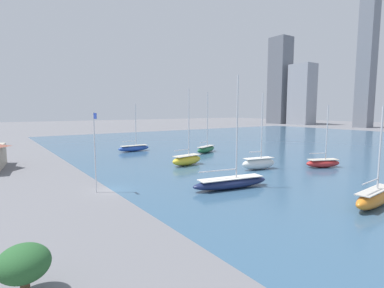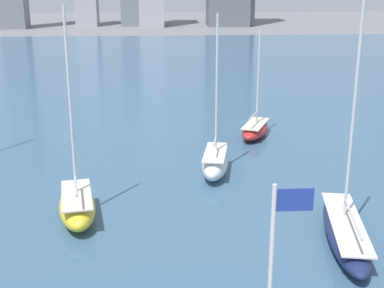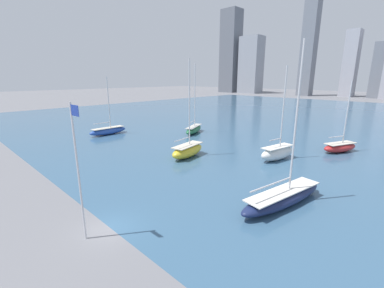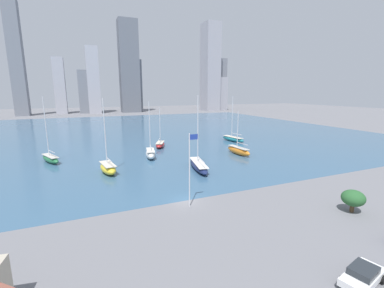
% 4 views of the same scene
% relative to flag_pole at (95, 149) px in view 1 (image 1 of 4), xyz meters
% --- Properties ---
extents(ground_plane, '(500.00, 500.00, 0.00)m').
position_rel_flag_pole_xyz_m(ground_plane, '(-0.01, 1.93, -5.49)').
color(ground_plane, slate).
extents(harbor_water, '(180.00, 140.00, 0.00)m').
position_rel_flag_pole_xyz_m(harbor_water, '(-0.01, 71.93, -5.49)').
color(harbor_water, '#385B7A').
rests_on(harbor_water, ground_plane).
extents(flag_pole, '(1.24, 0.14, 10.03)m').
position_rel_flag_pole_xyz_m(flag_pole, '(0.00, 0.00, 0.00)').
color(flag_pole, silver).
rests_on(flag_pole, ground_plane).
extents(yard_shrub, '(2.82, 2.82, 2.95)m').
position_rel_flag_pole_xyz_m(yard_shrub, '(18.63, -9.65, -3.59)').
color(yard_shrub, '#4C3823').
rests_on(yard_shrub, ground_plane).
extents(sailboat_yellow, '(3.47, 7.04, 14.15)m').
position_rel_flag_pole_xyz_m(sailboat_yellow, '(-8.90, 19.49, -4.43)').
color(sailboat_yellow, yellow).
rests_on(sailboat_yellow, harbor_water).
extents(sailboat_blue, '(2.12, 8.12, 11.69)m').
position_rel_flag_pole_xyz_m(sailboat_blue, '(-31.88, 19.06, -4.65)').
color(sailboat_blue, '#284CA8').
rests_on(sailboat_blue, harbor_water).
extents(sailboat_orange, '(2.50, 8.52, 10.64)m').
position_rel_flag_pole_xyz_m(sailboat_orange, '(22.30, 22.63, -4.48)').
color(sailboat_orange, orange).
rests_on(sailboat_orange, harbor_water).
extents(sailboat_green, '(4.91, 7.88, 14.32)m').
position_rel_flag_pole_xyz_m(sailboat_green, '(-19.91, 32.38, -4.56)').
color(sailboat_green, '#236B3D').
rests_on(sailboat_green, harbor_water).
extents(sailboat_red, '(4.65, 6.81, 11.04)m').
position_rel_flag_pole_xyz_m(sailboat_red, '(6.69, 38.32, -4.64)').
color(sailboat_red, '#B72828').
rests_on(sailboat_red, harbor_water).
extents(sailboat_white, '(3.32, 6.84, 13.11)m').
position_rel_flag_pole_xyz_m(sailboat_white, '(1.34, 27.56, -4.38)').
color(sailboat_white, white).
rests_on(sailboat_white, harbor_water).
extents(sailboat_navy, '(4.25, 11.18, 14.64)m').
position_rel_flag_pole_xyz_m(sailboat_navy, '(8.07, 15.09, -4.65)').
color(sailboat_navy, '#19234C').
rests_on(sailboat_navy, harbor_water).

